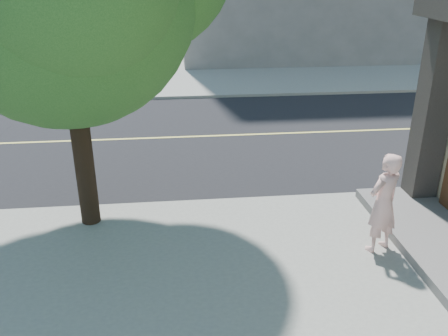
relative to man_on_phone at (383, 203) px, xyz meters
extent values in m
cube|color=black|center=(-8.02, 6.81, -1.05)|extent=(140.00, 9.00, 0.01)
cube|color=gray|center=(5.48, 23.81, -1.00)|extent=(29.00, 25.00, 0.12)
cube|color=slate|center=(1.18, 0.11, -0.85)|extent=(1.60, 4.00, 0.18)
cube|color=#35302B|center=(1.68, 1.81, 1.16)|extent=(0.55, 0.55, 4.20)
imported|color=beige|center=(0.00, 0.00, 0.00)|extent=(0.81, 0.70, 1.88)
cylinder|color=black|center=(-5.38, 1.61, 0.94)|extent=(0.38, 0.38, 3.75)
camera|label=1|loc=(-3.59, -7.12, 3.90)|focal=38.18mm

